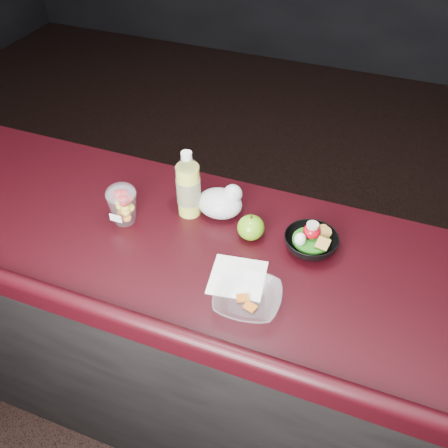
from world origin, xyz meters
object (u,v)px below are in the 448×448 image
Objects in this scene: fruit_cup at (122,204)px; snack_bowl at (311,241)px; green_apple at (251,228)px; lemonade_bottle at (188,188)px; takeout_bowl at (247,299)px.

fruit_cup is 0.70× the size of snack_bowl.
fruit_cup reaches higher than green_apple.
fruit_cup is 1.57× the size of green_apple.
green_apple is (0.23, -0.04, -0.06)m from lemonade_bottle.
takeout_bowl is (-0.11, -0.28, -0.01)m from snack_bowl.
green_apple is at bearing 10.16° from fruit_cup.
lemonade_bottle is 1.70× the size of fruit_cup.
green_apple is at bearing 106.98° from takeout_bowl.
lemonade_bottle reaches higher than fruit_cup.
takeout_bowl is (0.50, -0.19, -0.05)m from fruit_cup.
snack_bowl reaches higher than green_apple.
fruit_cup is 0.69× the size of takeout_bowl.
fruit_cup reaches higher than snack_bowl.
lemonade_bottle is 1.20× the size of snack_bowl.
takeout_bowl is at bearing -20.98° from fruit_cup.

